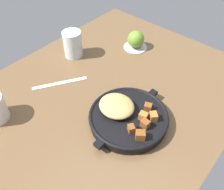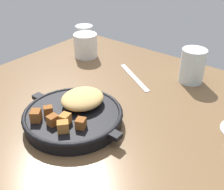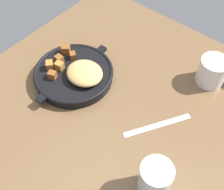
# 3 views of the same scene
# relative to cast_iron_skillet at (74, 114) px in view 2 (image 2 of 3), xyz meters

# --- Properties ---
(ground_plane) EXTENTS (1.02, 0.81, 0.02)m
(ground_plane) POSITION_rel_cast_iron_skillet_xyz_m (0.06, 0.13, -0.04)
(ground_plane) COLOR brown
(cast_iron_skillet) EXTENTS (0.29, 0.25, 0.07)m
(cast_iron_skillet) POSITION_rel_cast_iron_skillet_xyz_m (0.00, 0.00, 0.00)
(cast_iron_skillet) COLOR black
(cast_iron_skillet) RESTS_ON ground_plane
(butter_knife) EXTENTS (0.18, 0.12, 0.00)m
(butter_knife) POSITION_rel_cast_iron_skillet_xyz_m (-0.02, 0.30, -0.02)
(butter_knife) COLOR silver
(butter_knife) RESTS_ON ground_plane
(water_glass_tall) EXTENTS (0.08, 0.08, 0.11)m
(water_glass_tall) POSITION_rel_cast_iron_skillet_xyz_m (0.13, 0.39, 0.03)
(water_glass_tall) COLOR silver
(water_glass_tall) RESTS_ON ground_plane
(water_glass_short) EXTENTS (0.07, 0.07, 0.08)m
(water_glass_short) POSITION_rel_cast_iron_skillet_xyz_m (-0.35, 0.41, 0.02)
(water_glass_short) COLOR silver
(water_glass_short) RESTS_ON ground_plane
(ceramic_mug_white) EXTENTS (0.09, 0.09, 0.09)m
(ceramic_mug_white) POSITION_rel_cast_iron_skillet_xyz_m (-0.27, 0.33, 0.02)
(ceramic_mug_white) COLOR silver
(ceramic_mug_white) RESTS_ON ground_plane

